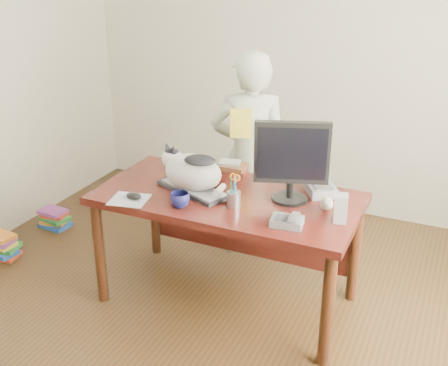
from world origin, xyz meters
TOP-DOWN VIEW (x-y plane):
  - room at (0.00, 0.00)m, footprint 4.50×4.50m
  - desk at (0.00, 0.68)m, footprint 1.60×0.80m
  - keyboard at (-0.22, 0.57)m, footprint 0.52×0.35m
  - cat at (-0.23, 0.57)m, footprint 0.47×0.35m
  - monitor at (0.37, 0.67)m, footprint 0.43×0.27m
  - pen_cup at (0.10, 0.47)m, footprint 0.09×0.09m
  - mousepad at (-0.51, 0.29)m, footprint 0.25×0.24m
  - mouse at (-0.49, 0.31)m, footprint 0.11×0.08m
  - coffee_mug at (-0.18, 0.34)m, footprint 0.16×0.16m
  - phone at (0.46, 0.37)m, footprint 0.19×0.16m
  - speaker at (0.71, 0.54)m, footprint 0.09×0.09m
  - baseball at (0.60, 0.65)m, footprint 0.08×0.08m
  - book_stack at (-0.13, 0.94)m, footprint 0.23×0.18m
  - calculator at (0.51, 0.86)m, footprint 0.25×0.26m
  - person at (-0.13, 1.27)m, footprint 0.65×0.55m
  - held_book at (-0.13, 1.10)m, footprint 0.17×0.13m
  - book_pile_a at (-1.75, 0.40)m, footprint 0.27×0.22m
  - book_pile_b at (-1.72, 0.95)m, footprint 0.26×0.20m

SIDE VIEW (x-z plane):
  - book_pile_b at x=-1.72m, z-range 0.00..0.15m
  - book_pile_a at x=-1.75m, z-range 0.00..0.18m
  - desk at x=0.00m, z-range 0.23..0.98m
  - mousepad at x=-0.51m, z-range 0.75..0.75m
  - person at x=-0.13m, z-range 0.00..1.52m
  - keyboard at x=-0.22m, z-range 0.75..0.78m
  - mouse at x=-0.49m, z-range 0.75..0.79m
  - phone at x=0.46m, z-range 0.74..0.82m
  - calculator at x=0.51m, z-range 0.75..0.81m
  - book_stack at x=-0.13m, z-range 0.74..0.82m
  - baseball at x=0.60m, z-range 0.75..0.83m
  - coffee_mug at x=-0.18m, z-range 0.75..0.84m
  - pen_cup at x=0.10m, z-range 0.70..0.91m
  - speaker at x=0.71m, z-range 0.75..0.91m
  - cat at x=-0.23m, z-range 0.75..1.02m
  - monitor at x=0.37m, z-range 0.78..1.27m
  - held_book at x=-0.13m, z-range 0.95..1.15m
  - room at x=0.00m, z-range -0.90..3.60m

